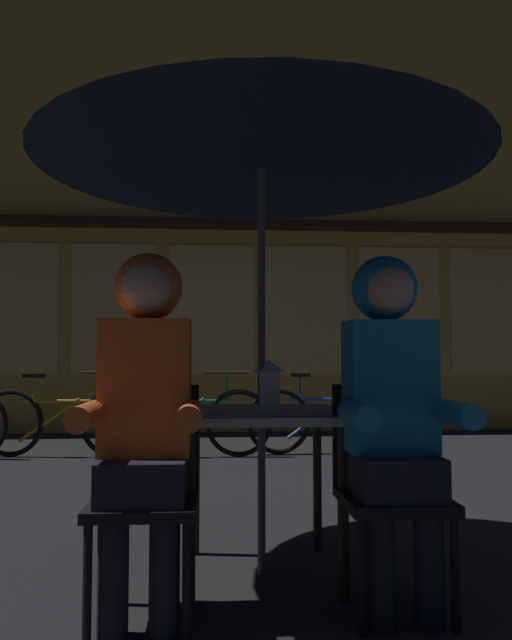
{
  "coord_description": "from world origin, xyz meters",
  "views": [
    {
      "loc": [
        -0.22,
        -2.75,
        0.99
      ],
      "look_at": [
        0.0,
        0.36,
        1.18
      ],
      "focal_mm": 33.57,
      "sensor_mm": 36.0,
      "label": 1
    }
  ],
  "objects_px": {
    "cafe_table": "(261,433)",
    "patio_umbrella": "(261,129)",
    "person_left_hooded": "(145,393)",
    "chair_left": "(146,484)",
    "bicycle_fourth": "(328,419)",
    "person_right_hooded": "(391,392)",
    "chair_right": "(388,481)",
    "bicycle_third": "(186,421)",
    "bicycle_second": "(61,421)",
    "lantern": "(269,384)"
  },
  "relations": [
    {
      "from": "person_right_hooded",
      "to": "bicycle_second",
      "type": "relative_size",
      "value": 0.83
    },
    {
      "from": "person_left_hooded",
      "to": "bicycle_fourth",
      "type": "relative_size",
      "value": 0.83
    },
    {
      "from": "lantern",
      "to": "person_left_hooded",
      "type": "relative_size",
      "value": 0.17
    },
    {
      "from": "chair_left",
      "to": "person_right_hooded",
      "type": "relative_size",
      "value": 0.62
    },
    {
      "from": "patio_umbrella",
      "to": "person_left_hooded",
      "type": "relative_size",
      "value": 1.65
    },
    {
      "from": "person_left_hooded",
      "to": "bicycle_third",
      "type": "height_order",
      "value": "person_left_hooded"
    },
    {
      "from": "person_left_hooded",
      "to": "person_right_hooded",
      "type": "distance_m",
      "value": 0.96
    },
    {
      "from": "bicycle_fourth",
      "to": "bicycle_third",
      "type": "bearing_deg",
      "value": -174.52
    },
    {
      "from": "cafe_table",
      "to": "bicycle_second",
      "type": "height_order",
      "value": "bicycle_second"
    },
    {
      "from": "person_right_hooded",
      "to": "bicycle_third",
      "type": "xyz_separation_m",
      "value": [
        -0.97,
        3.61,
        -0.5
      ]
    },
    {
      "from": "person_right_hooded",
      "to": "bicycle_third",
      "type": "relative_size",
      "value": 0.83
    },
    {
      "from": "chair_left",
      "to": "lantern",
      "type": "bearing_deg",
      "value": 36.0
    },
    {
      "from": "patio_umbrella",
      "to": "bicycle_fourth",
      "type": "bearing_deg",
      "value": 74.26
    },
    {
      "from": "lantern",
      "to": "person_right_hooded",
      "type": "height_order",
      "value": "person_right_hooded"
    },
    {
      "from": "patio_umbrella",
      "to": "person_right_hooded",
      "type": "distance_m",
      "value": 1.37
    },
    {
      "from": "chair_right",
      "to": "bicycle_fourth",
      "type": "relative_size",
      "value": 0.52
    },
    {
      "from": "bicycle_fourth",
      "to": "patio_umbrella",
      "type": "bearing_deg",
      "value": -105.74
    },
    {
      "from": "lantern",
      "to": "bicycle_third",
      "type": "bearing_deg",
      "value": 99.34
    },
    {
      "from": "chair_left",
      "to": "person_left_hooded",
      "type": "bearing_deg",
      "value": -90.0
    },
    {
      "from": "patio_umbrella",
      "to": "chair_left",
      "type": "xyz_separation_m",
      "value": [
        -0.48,
        -0.37,
        -1.57
      ]
    },
    {
      "from": "bicycle_second",
      "to": "bicycle_fourth",
      "type": "xyz_separation_m",
      "value": [
        2.65,
        0.06,
        0.0
      ]
    },
    {
      "from": "patio_umbrella",
      "to": "lantern",
      "type": "bearing_deg",
      "value": 7.69
    },
    {
      "from": "cafe_table",
      "to": "chair_right",
      "type": "height_order",
      "value": "chair_right"
    },
    {
      "from": "cafe_table",
      "to": "bicycle_second",
      "type": "relative_size",
      "value": 0.44
    },
    {
      "from": "person_right_hooded",
      "to": "chair_right",
      "type": "bearing_deg",
      "value": 90.0
    },
    {
      "from": "lantern",
      "to": "cafe_table",
      "type": "bearing_deg",
      "value": -172.31
    },
    {
      "from": "person_left_hooded",
      "to": "person_right_hooded",
      "type": "height_order",
      "value": "same"
    },
    {
      "from": "lantern",
      "to": "bicycle_third",
      "type": "height_order",
      "value": "lantern"
    },
    {
      "from": "person_left_hooded",
      "to": "chair_left",
      "type": "bearing_deg",
      "value": 90.0
    },
    {
      "from": "chair_right",
      "to": "bicycle_second",
      "type": "relative_size",
      "value": 0.52
    },
    {
      "from": "patio_umbrella",
      "to": "bicycle_fourth",
      "type": "height_order",
      "value": "patio_umbrella"
    },
    {
      "from": "lantern",
      "to": "chair_right",
      "type": "bearing_deg",
      "value": -39.95
    },
    {
      "from": "patio_umbrella",
      "to": "bicycle_third",
      "type": "height_order",
      "value": "patio_umbrella"
    },
    {
      "from": "bicycle_third",
      "to": "bicycle_fourth",
      "type": "bearing_deg",
      "value": 5.48
    },
    {
      "from": "bicycle_second",
      "to": "chair_left",
      "type": "bearing_deg",
      "value": -71.28
    },
    {
      "from": "lantern",
      "to": "bicycle_third",
      "type": "distance_m",
      "value": 3.26
    },
    {
      "from": "chair_right",
      "to": "bicycle_fourth",
      "type": "height_order",
      "value": "chair_right"
    },
    {
      "from": "chair_right",
      "to": "bicycle_second",
      "type": "height_order",
      "value": "chair_right"
    },
    {
      "from": "person_right_hooded",
      "to": "bicycle_third",
      "type": "bearing_deg",
      "value": 105.03
    },
    {
      "from": "person_left_hooded",
      "to": "patio_umbrella",
      "type": "bearing_deg",
      "value": 41.57
    },
    {
      "from": "patio_umbrella",
      "to": "bicycle_second",
      "type": "height_order",
      "value": "patio_umbrella"
    },
    {
      "from": "patio_umbrella",
      "to": "lantern",
      "type": "height_order",
      "value": "patio_umbrella"
    },
    {
      "from": "cafe_table",
      "to": "patio_umbrella",
      "type": "bearing_deg",
      "value": 0.0
    },
    {
      "from": "cafe_table",
      "to": "bicycle_fourth",
      "type": "relative_size",
      "value": 0.44
    },
    {
      "from": "lantern",
      "to": "person_right_hooded",
      "type": "relative_size",
      "value": 0.17
    },
    {
      "from": "person_left_hooded",
      "to": "person_right_hooded",
      "type": "bearing_deg",
      "value": 0.0
    },
    {
      "from": "lantern",
      "to": "patio_umbrella",
      "type": "bearing_deg",
      "value": -172.31
    },
    {
      "from": "patio_umbrella",
      "to": "bicycle_third",
      "type": "bearing_deg",
      "value": 98.73
    },
    {
      "from": "bicycle_fourth",
      "to": "cafe_table",
      "type": "bearing_deg",
      "value": -105.74
    },
    {
      "from": "chair_right",
      "to": "bicycle_fourth",
      "type": "bearing_deg",
      "value": 82.96
    }
  ]
}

